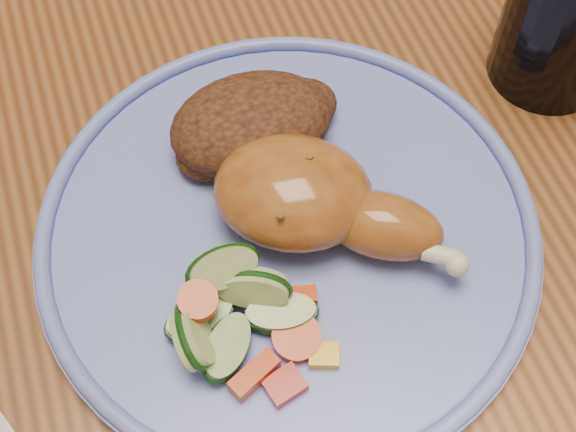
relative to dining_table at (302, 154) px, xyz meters
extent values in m
plane|color=#522F1C|center=(0.00, 0.00, -0.67)|extent=(4.00, 4.00, 0.00)
cube|color=brown|center=(0.00, 0.00, 0.06)|extent=(0.90, 1.40, 0.04)
cylinder|color=#4C2D16|center=(-0.18, 0.37, -0.46)|extent=(0.04, 0.04, 0.41)
cylinder|color=#4C2D16|center=(-0.18, 0.73, -0.46)|extent=(0.04, 0.04, 0.41)
cylinder|color=#4C2D16|center=(0.18, 0.37, -0.46)|extent=(0.04, 0.04, 0.41)
cylinder|color=#5F71C5|center=(-0.05, -0.11, 0.09)|extent=(0.30, 0.30, 0.01)
torus|color=#5F71C5|center=(-0.05, -0.11, 0.10)|extent=(0.30, 0.30, 0.01)
ellipsoid|color=#9D5A20|center=(-0.04, -0.10, 0.12)|extent=(0.12, 0.11, 0.05)
ellipsoid|color=#9D5A20|center=(0.00, -0.14, 0.11)|extent=(0.08, 0.07, 0.04)
sphere|color=beige|center=(0.03, -0.17, 0.11)|extent=(0.01, 0.01, 0.01)
ellipsoid|color=#4E2913|center=(-0.05, -0.04, 0.11)|extent=(0.10, 0.08, 0.05)
ellipsoid|color=#4E2913|center=(-0.02, -0.03, 0.11)|extent=(0.05, 0.04, 0.03)
ellipsoid|color=#4E2913|center=(-0.08, -0.05, 0.10)|extent=(0.04, 0.04, 0.02)
cube|color=#A50A05|center=(-0.08, -0.20, 0.10)|extent=(0.02, 0.02, 0.01)
cube|color=#E5A507|center=(-0.06, -0.19, 0.10)|extent=(0.02, 0.02, 0.01)
cube|color=red|center=(-0.10, -0.19, 0.10)|extent=(0.03, 0.02, 0.01)
cylinder|color=red|center=(-0.07, -0.18, 0.10)|extent=(0.03, 0.03, 0.01)
cube|color=red|center=(-0.06, -0.16, 0.10)|extent=(0.03, 0.02, 0.01)
cylinder|color=red|center=(-0.11, -0.15, 0.12)|extent=(0.02, 0.02, 0.01)
cylinder|color=#AFC07D|center=(-0.10, -0.14, 0.12)|extent=(0.04, 0.04, 0.04)
cylinder|color=#AFC07D|center=(-0.11, -0.17, 0.10)|extent=(0.06, 0.06, 0.02)
cylinder|color=#AFC07D|center=(-0.12, -0.15, 0.10)|extent=(0.05, 0.05, 0.02)
cylinder|color=#AFC07D|center=(-0.08, -0.15, 0.11)|extent=(0.05, 0.04, 0.04)
cylinder|color=#AFC07D|center=(-0.07, -0.16, 0.10)|extent=(0.05, 0.05, 0.02)
cylinder|color=#AFC07D|center=(-0.12, -0.17, 0.12)|extent=(0.03, 0.04, 0.04)
cylinder|color=black|center=(0.16, -0.04, 0.14)|extent=(0.08, 0.08, 0.11)
camera|label=1|loc=(-0.13, -0.34, 0.51)|focal=50.00mm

